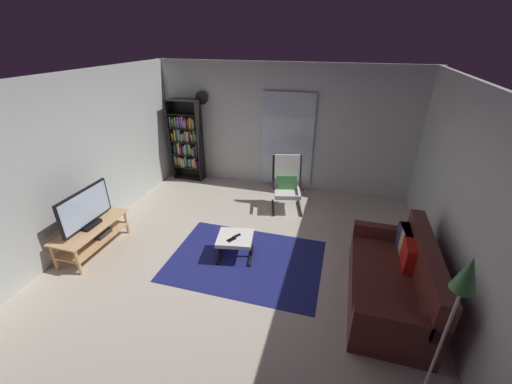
{
  "coord_description": "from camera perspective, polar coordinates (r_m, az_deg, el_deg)",
  "views": [
    {
      "loc": [
        1.25,
        -3.53,
        3.09
      ],
      "look_at": [
        0.04,
        0.73,
        0.85
      ],
      "focal_mm": 22.18,
      "sensor_mm": 36.0,
      "label": 1
    }
  ],
  "objects": [
    {
      "name": "wall_clock",
      "position": [
        7.14,
        -9.73,
        16.44
      ],
      "size": [
        0.29,
        0.03,
        0.29
      ],
      "color": "silver"
    },
    {
      "name": "wall_right",
      "position": [
        4.22,
        34.13,
        -3.3
      ],
      "size": [
        0.06,
        6.0,
        2.6
      ],
      "primitive_type": "cube",
      "color": "silver",
      "rests_on": "ground"
    },
    {
      "name": "wall_back",
      "position": [
        6.79,
        4.79,
        11.43
      ],
      "size": [
        5.6,
        0.06,
        2.6
      ],
      "primitive_type": "cube",
      "color": "silver",
      "rests_on": "ground"
    },
    {
      "name": "tv_remote",
      "position": [
        4.77,
        -3.57,
        -7.93
      ],
      "size": [
        0.11,
        0.14,
        0.02
      ],
      "primitive_type": "cube",
      "rotation": [
        0.0,
        0.0,
        -0.57
      ],
      "color": "black",
      "rests_on": "ottoman"
    },
    {
      "name": "floor_lamp_by_sofa",
      "position": [
        2.89,
        32.93,
        -15.11
      ],
      "size": [
        0.22,
        0.22,
        1.69
      ],
      "color": "#A5A5AD",
      "rests_on": "ground"
    },
    {
      "name": "tv_stand",
      "position": [
        5.58,
        -27.31,
        -6.62
      ],
      "size": [
        0.52,
        1.19,
        0.44
      ],
      "color": "tan",
      "rests_on": "ground"
    },
    {
      "name": "ground_plane",
      "position": [
        4.85,
        -2.85,
        -12.75
      ],
      "size": [
        7.02,
        7.02,
        0.0
      ],
      "primitive_type": "plane",
      "color": "beige"
    },
    {
      "name": "cell_phone",
      "position": [
        4.71,
        -4.44,
        -8.53
      ],
      "size": [
        0.13,
        0.15,
        0.01
      ],
      "primitive_type": "cube",
      "rotation": [
        0.0,
        0.0,
        -0.56
      ],
      "color": "black",
      "rests_on": "ottoman"
    },
    {
      "name": "area_rug",
      "position": [
        4.9,
        -1.9,
        -12.19
      ],
      "size": [
        2.27,
        1.61,
        0.01
      ],
      "primitive_type": "cube",
      "color": "navy",
      "rests_on": "ground"
    },
    {
      "name": "bookshelf_near_tv",
      "position": [
        7.41,
        -12.35,
        8.82
      ],
      "size": [
        0.7,
        0.3,
        1.82
      ],
      "color": "black",
      "rests_on": "ground"
    },
    {
      "name": "ottoman",
      "position": [
        4.82,
        -3.79,
        -8.64
      ],
      "size": [
        0.6,
        0.56,
        0.36
      ],
      "color": "white",
      "rests_on": "ground"
    },
    {
      "name": "lounge_armchair",
      "position": [
        6.09,
        5.62,
        1.87
      ],
      "size": [
        0.71,
        0.77,
        1.02
      ],
      "color": "black",
      "rests_on": "ground"
    },
    {
      "name": "glass_door_panel",
      "position": [
        6.78,
        5.61,
        9.16
      ],
      "size": [
        1.1,
        0.01,
        2.0
      ],
      "primitive_type": "cube",
      "color": "silver"
    },
    {
      "name": "leather_sofa",
      "position": [
        4.45,
        23.73,
        -14.41
      ],
      "size": [
        0.89,
        1.81,
        0.9
      ],
      "color": "#50241E",
      "rests_on": "ground"
    },
    {
      "name": "television",
      "position": [
        5.36,
        -28.38,
        -2.81
      ],
      "size": [
        0.2,
        0.97,
        0.6
      ],
      "color": "black",
      "rests_on": "tv_stand"
    },
    {
      "name": "wall_left",
      "position": [
        5.59,
        -30.55,
        4.32
      ],
      "size": [
        0.06,
        6.0,
        2.6
      ],
      "primitive_type": "cube",
      "color": "silver",
      "rests_on": "ground"
    }
  ]
}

